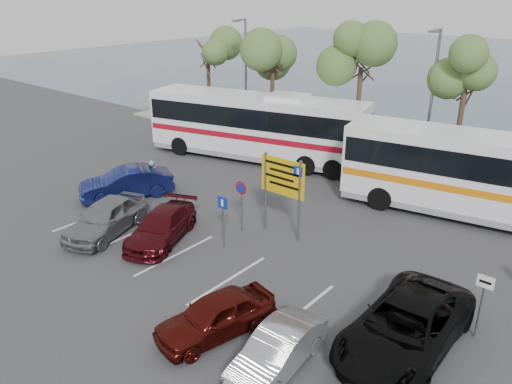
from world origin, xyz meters
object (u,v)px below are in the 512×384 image
Objects in this scene: coach_bus_right at (494,181)px; car_silver_a at (106,217)px; car_blue at (126,183)px; pedestrian_near at (152,176)px; street_lamp_left at (245,74)px; direction_sign at (283,183)px; coach_bus_left at (256,129)px; suv_black at (406,326)px; car_silver_b at (277,350)px; street_lamp_right at (431,99)px; car_red at (216,315)px; car_maroon at (161,227)px.

coach_bus_right is 17.43m from car_silver_a.
car_blue is 1.49m from pedestrian_near.
pedestrian_near is at bearing -153.12° from coach_bus_right.
car_silver_a is (-12.50, -12.09, -1.19)m from coach_bus_right.
direction_sign is (11.00, -10.32, -2.17)m from street_lamp_left.
direction_sign is 10.48m from coach_bus_left.
street_lamp_left is 1.42× the size of suv_black.
coach_bus_left is 1.01× the size of coach_bus_right.
car_silver_b is (-1.60, -14.00, -1.34)m from coach_bus_right.
car_silver_b is at bearing 6.24° from car_blue.
coach_bus_left is at bearing 142.90° from suv_black.
coach_bus_left reaches higher than suv_black.
coach_bus_left is (-9.50, -3.02, -2.62)m from street_lamp_right.
pedestrian_near is at bearing 149.49° from car_silver_b.
direction_sign is 2.15× the size of pedestrian_near.
street_lamp_left is at bearing 170.21° from coach_bus_right.
car_blue is at bearing -149.37° from coach_bus_right.
street_lamp_left reaches higher than car_red.
street_lamp_left reaches higher than pedestrian_near.
street_lamp_right is 6.03m from coach_bus_right.
direction_sign reaches higher than car_silver_b.
street_lamp_right is 15.60m from car_maroon.
car_maroon is (2.40, 1.09, -0.12)m from car_silver_a.
pedestrian_near is at bearing -134.51° from street_lamp_right.
street_lamp_right is 17.72m from car_silver_b.
car_silver_a is at bearing -22.41° from car_blue.
direction_sign reaches higher than car_blue.
street_lamp_left is at bearing 180.00° from street_lamp_right.
car_silver_a reaches higher than car_silver_b.
coach_bus_left is 8.36× the size of pedestrian_near.
car_red is (6.10, -3.00, 0.02)m from car_maroon.
car_maroon is (7.40, -14.02, -3.95)m from street_lamp_left.
car_red is at bearing 2.36° from car_blue.
street_lamp_left is at bearing 127.26° from car_blue.
suv_black is (16.00, -1.91, 0.02)m from car_blue.
car_red is 1.06× the size of car_silver_b.
street_lamp_right is at bearing 95.10° from car_silver_b.
car_silver_a is 0.79× the size of suv_black.
street_lamp_left is 0.57× the size of coach_bus_left.
coach_bus_right is at bearing 25.20° from car_silver_a.
car_blue is at bearing 37.42° from pedestrian_near.
coach_bus_right is 2.96× the size of car_blue.
car_red reaches higher than car_maroon.
street_lamp_left is 1.72× the size of car_blue.
direction_sign is 8.30m from suv_black.
direction_sign is 7.36m from car_red.
coach_bus_right is 14.15m from car_silver_b.
coach_bus_right is at bearing 48.35° from direction_sign.
coach_bus_left is at bearing 135.78° from direction_sign.
direction_sign is 8.54m from pedestrian_near.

